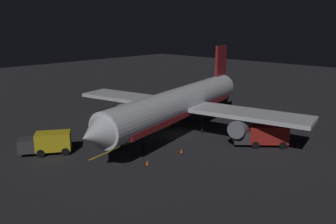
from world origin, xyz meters
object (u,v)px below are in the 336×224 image
object	(u,v)px
baggage_truck	(48,143)
traffic_cone_far	(165,137)
ground_crew_worker	(122,141)
catering_truck	(263,136)
airliner	(181,104)
traffic_cone_near_left	(147,163)
traffic_cone_near_right	(181,151)
traffic_cone_under_wing	(97,143)

from	to	relation	value
baggage_truck	traffic_cone_far	size ratio (longest dim) A/B	10.47
ground_crew_worker	baggage_truck	bearing A→B (deg)	56.46
catering_truck	traffic_cone_far	xyz separation A→B (m)	(10.34, 6.24, -1.06)
airliner	traffic_cone_near_left	distance (m)	12.05
ground_crew_worker	traffic_cone_near_right	bearing A→B (deg)	-151.24
traffic_cone_near_left	traffic_cone_under_wing	distance (m)	8.99
traffic_cone_near_right	traffic_cone_under_wing	world-z (taller)	same
ground_crew_worker	airliner	bearing A→B (deg)	-99.87
traffic_cone_near_right	airliner	bearing A→B (deg)	-48.21
airliner	traffic_cone_near_right	world-z (taller)	airliner
airliner	baggage_truck	bearing A→B (deg)	68.81
baggage_truck	catering_truck	xyz separation A→B (m)	(-16.60, -18.91, 0.05)
airliner	traffic_cone_far	distance (m)	5.03
airliner	ground_crew_worker	distance (m)	9.62
baggage_truck	airliner	bearing A→B (deg)	-111.19
traffic_cone_under_wing	ground_crew_worker	bearing A→B (deg)	-153.56
airliner	traffic_cone_under_wing	world-z (taller)	airliner
traffic_cone_near_left	traffic_cone_far	bearing A→B (deg)	-59.15
traffic_cone_near_right	traffic_cone_under_wing	size ratio (longest dim) A/B	1.00
traffic_cone_near_left	traffic_cone_far	size ratio (longest dim) A/B	1.00
ground_crew_worker	traffic_cone_near_left	world-z (taller)	ground_crew_worker
catering_truck	traffic_cone_near_left	bearing A→B (deg)	66.22
ground_crew_worker	traffic_cone_far	bearing A→B (deg)	-106.23
baggage_truck	traffic_cone_near_left	xyz separation A→B (m)	(-10.63, -5.36, -1.01)
catering_truck	traffic_cone_under_wing	xyz separation A→B (m)	(14.97, 13.45, -1.06)
ground_crew_worker	traffic_cone_far	world-z (taller)	ground_crew_worker
catering_truck	traffic_cone_near_left	xyz separation A→B (m)	(5.97, 13.55, -1.06)
airliner	catering_truck	xyz separation A→B (m)	(-10.46, -3.07, -2.84)
baggage_truck	traffic_cone_far	distance (m)	14.17
airliner	traffic_cone_under_wing	size ratio (longest dim) A/B	64.77
airliner	baggage_truck	distance (m)	17.24
catering_truck	ground_crew_worker	world-z (taller)	catering_truck
airliner	traffic_cone_under_wing	distance (m)	11.97
traffic_cone_near_left	airliner	bearing A→B (deg)	-66.82
airliner	traffic_cone_under_wing	xyz separation A→B (m)	(4.50, 10.38, -3.90)
baggage_truck	traffic_cone_near_left	distance (m)	11.95
traffic_cone_far	traffic_cone_under_wing	bearing A→B (deg)	57.34
catering_truck	traffic_cone_near_left	world-z (taller)	catering_truck
baggage_truck	traffic_cone_near_right	world-z (taller)	baggage_truck
ground_crew_worker	traffic_cone_near_right	size ratio (longest dim) A/B	3.16
catering_truck	traffic_cone_far	bearing A→B (deg)	31.10
ground_crew_worker	traffic_cone_under_wing	distance (m)	3.36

